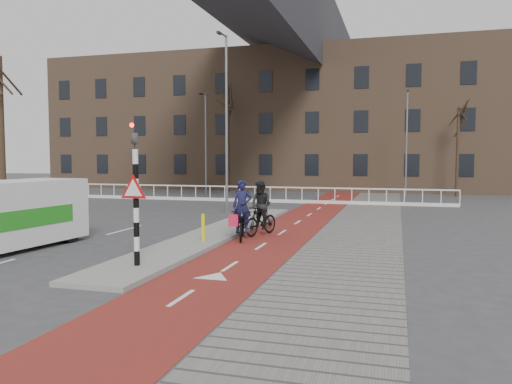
# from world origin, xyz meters

# --- Properties ---
(ground) EXTENTS (120.00, 120.00, 0.00)m
(ground) POSITION_xyz_m (0.00, 0.00, 0.00)
(ground) COLOR #38383A
(ground) RESTS_ON ground
(bike_lane) EXTENTS (2.50, 60.00, 0.01)m
(bike_lane) POSITION_xyz_m (1.50, 10.00, 0.01)
(bike_lane) COLOR maroon
(bike_lane) RESTS_ON ground
(sidewalk) EXTENTS (3.00, 60.00, 0.01)m
(sidewalk) POSITION_xyz_m (4.30, 10.00, 0.01)
(sidewalk) COLOR slate
(sidewalk) RESTS_ON ground
(curb_island) EXTENTS (1.80, 16.00, 0.12)m
(curb_island) POSITION_xyz_m (-0.70, 4.00, 0.06)
(curb_island) COLOR gray
(curb_island) RESTS_ON ground
(traffic_signal) EXTENTS (0.80, 0.80, 3.68)m
(traffic_signal) POSITION_xyz_m (-0.60, -2.02, 1.99)
(traffic_signal) COLOR black
(traffic_signal) RESTS_ON curb_island
(bollard) EXTENTS (0.12, 0.12, 0.87)m
(bollard) POSITION_xyz_m (-0.37, 1.81, 0.56)
(bollard) COLOR yellow
(bollard) RESTS_ON curb_island
(cyclist_near) EXTENTS (1.16, 2.06, 2.03)m
(cyclist_near) POSITION_xyz_m (0.55, 3.07, 0.69)
(cyclist_near) COLOR black
(cyclist_near) RESTS_ON bike_lane
(cyclist_far) EXTENTS (1.11, 1.87, 1.94)m
(cyclist_far) POSITION_xyz_m (0.92, 4.14, 0.81)
(cyclist_far) COLOR black
(cyclist_far) RESTS_ON bike_lane
(van) EXTENTS (2.37, 5.00, 2.08)m
(van) POSITION_xyz_m (-5.72, -0.59, 1.10)
(van) COLOR silver
(van) RESTS_ON ground
(railing) EXTENTS (28.00, 0.10, 0.99)m
(railing) POSITION_xyz_m (-5.00, 17.00, 0.31)
(railing) COLOR silver
(railing) RESTS_ON ground
(townhouse_row) EXTENTS (46.00, 10.00, 15.90)m
(townhouse_row) POSITION_xyz_m (-3.00, 32.00, 7.81)
(townhouse_row) COLOR #7F6047
(townhouse_row) RESTS_ON ground
(tree_left) EXTENTS (0.27, 0.27, 7.43)m
(tree_left) POSITION_xyz_m (-12.07, 6.10, 3.72)
(tree_left) COLOR black
(tree_left) RESTS_ON ground
(tree_mid) EXTENTS (0.29, 0.29, 8.54)m
(tree_mid) POSITION_xyz_m (-7.83, 25.89, 4.27)
(tree_mid) COLOR black
(tree_mid) RESTS_ON ground
(tree_right) EXTENTS (0.21, 0.21, 6.25)m
(tree_right) POSITION_xyz_m (9.67, 25.02, 3.13)
(tree_right) COLOR black
(tree_right) RESTS_ON ground
(streetlight_near) EXTENTS (0.12, 0.12, 8.81)m
(streetlight_near) POSITION_xyz_m (-2.63, 10.61, 4.40)
(streetlight_near) COLOR slate
(streetlight_near) RESTS_ON ground
(streetlight_left) EXTENTS (0.12, 0.12, 7.60)m
(streetlight_left) POSITION_xyz_m (-8.46, 22.53, 3.80)
(streetlight_left) COLOR slate
(streetlight_left) RESTS_ON ground
(streetlight_right) EXTENTS (0.12, 0.12, 7.41)m
(streetlight_right) POSITION_xyz_m (6.16, 23.15, 3.71)
(streetlight_right) COLOR slate
(streetlight_right) RESTS_ON ground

